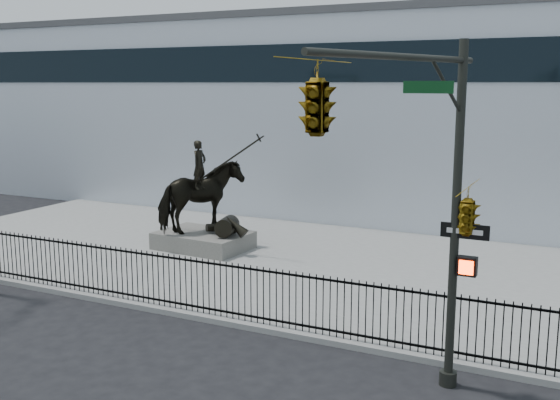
% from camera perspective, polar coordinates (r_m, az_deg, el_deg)
% --- Properties ---
extents(ground, '(120.00, 120.00, 0.00)m').
position_cam_1_polar(ground, '(17.02, -9.96, -11.27)').
color(ground, black).
rests_on(ground, ground).
extents(plaza, '(30.00, 12.00, 0.15)m').
position_cam_1_polar(plaza, '(22.71, 0.51, -5.42)').
color(plaza, gray).
rests_on(plaza, ground).
extents(building, '(44.00, 14.00, 9.00)m').
position_cam_1_polar(building, '(34.10, 10.11, 7.19)').
color(building, silver).
rests_on(building, ground).
extents(picket_fence, '(22.10, 0.10, 1.50)m').
position_cam_1_polar(picket_fence, '(17.68, -7.66, -7.28)').
color(picket_fence, black).
rests_on(picket_fence, plaza).
extents(statue_plinth, '(3.41, 2.46, 0.61)m').
position_cam_1_polar(statue_plinth, '(24.33, -6.69, -3.51)').
color(statue_plinth, '#56544F').
rests_on(statue_plinth, plaza).
extents(equestrian_statue, '(4.18, 2.73, 3.55)m').
position_cam_1_polar(equestrian_statue, '(23.97, -6.65, 0.17)').
color(equestrian_statue, black).
rests_on(equestrian_statue, statue_plinth).
extents(traffic_signal_right, '(2.17, 6.86, 7.00)m').
position_cam_1_polar(traffic_signal_right, '(11.21, 10.45, 3.21)').
color(traffic_signal_right, black).
rests_on(traffic_signal_right, ground).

